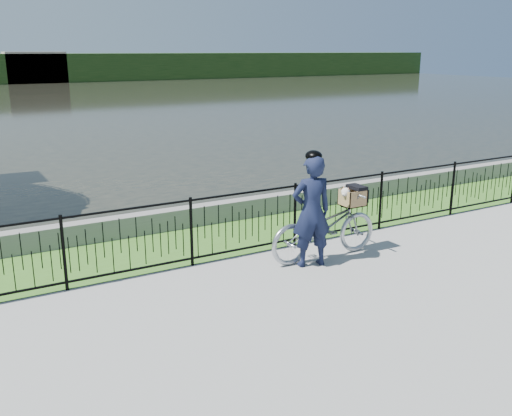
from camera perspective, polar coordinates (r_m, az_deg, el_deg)
ground at (r=8.58m, az=4.18°, el=-7.89°), size 120.00×120.00×0.00m
grass_strip at (r=10.69m, az=-3.60°, el=-3.05°), size 60.00×2.00×0.01m
water at (r=39.90m, az=-23.61°, el=9.39°), size 120.00×120.00×0.00m
quay_wall at (r=11.49m, az=-5.83°, el=-0.73°), size 60.00×0.30×0.40m
fence at (r=9.66m, az=-1.03°, el=-1.49°), size 14.00×0.06×1.15m
far_building_right at (r=65.86m, az=-21.21°, el=12.97°), size 6.00×3.00×3.20m
bicycle_rig at (r=9.62m, az=6.90°, el=-1.83°), size 2.07×0.72×1.20m
cyclist at (r=9.14m, az=5.57°, el=-0.22°), size 0.74×0.56×1.89m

